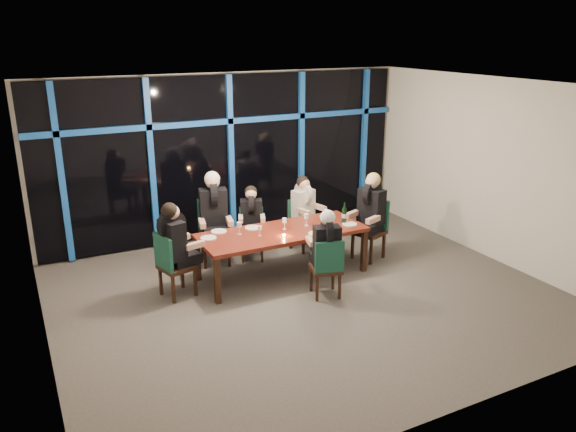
{
  "coord_description": "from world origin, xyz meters",
  "views": [
    {
      "loc": [
        -3.62,
        -6.5,
        3.69
      ],
      "look_at": [
        0.0,
        0.6,
        1.05
      ],
      "focal_mm": 35.0,
      "sensor_mm": 36.0,
      "label": 1
    }
  ],
  "objects_px": {
    "chair_near_mid": "(327,265)",
    "wine_bottle": "(344,215)",
    "chair_far_mid": "(252,230)",
    "diner_far_mid": "(251,212)",
    "chair_far_left": "(214,228)",
    "diner_near_mid": "(326,240)",
    "dining_table": "(282,235)",
    "diner_far_left": "(214,205)",
    "diner_end_left": "(175,236)",
    "diner_far_right": "(304,202)",
    "diner_end_right": "(370,204)",
    "chair_end_left": "(171,262)",
    "water_pitcher": "(326,221)",
    "chair_end_right": "(372,226)",
    "chair_far_right": "(301,221)"
  },
  "relations": [
    {
      "from": "chair_end_right",
      "to": "chair_near_mid",
      "type": "xyz_separation_m",
      "value": [
        -1.47,
        -0.99,
        -0.06
      ]
    },
    {
      "from": "diner_end_left",
      "to": "chair_near_mid",
      "type": "bearing_deg",
      "value": -133.28
    },
    {
      "from": "dining_table",
      "to": "chair_far_left",
      "type": "relative_size",
      "value": 2.45
    },
    {
      "from": "dining_table",
      "to": "chair_far_right",
      "type": "relative_size",
      "value": 2.87
    },
    {
      "from": "chair_far_left",
      "to": "diner_end_left",
      "type": "height_order",
      "value": "diner_end_left"
    },
    {
      "from": "diner_far_left",
      "to": "diner_end_left",
      "type": "bearing_deg",
      "value": -122.81
    },
    {
      "from": "chair_far_left",
      "to": "diner_near_mid",
      "type": "height_order",
      "value": "diner_near_mid"
    },
    {
      "from": "chair_end_left",
      "to": "chair_end_right",
      "type": "bearing_deg",
      "value": -105.05
    },
    {
      "from": "diner_end_right",
      "to": "diner_near_mid",
      "type": "distance_m",
      "value": 1.63
    },
    {
      "from": "chair_end_left",
      "to": "diner_far_left",
      "type": "xyz_separation_m",
      "value": [
        0.99,
        0.91,
        0.47
      ]
    },
    {
      "from": "dining_table",
      "to": "chair_near_mid",
      "type": "xyz_separation_m",
      "value": [
        0.23,
        -0.98,
        -0.18
      ]
    },
    {
      "from": "chair_near_mid",
      "to": "diner_near_mid",
      "type": "bearing_deg",
      "value": -90.0
    },
    {
      "from": "chair_far_left",
      "to": "chair_near_mid",
      "type": "height_order",
      "value": "chair_far_left"
    },
    {
      "from": "chair_far_right",
      "to": "diner_near_mid",
      "type": "height_order",
      "value": "diner_near_mid"
    },
    {
      "from": "diner_far_right",
      "to": "diner_end_left",
      "type": "xyz_separation_m",
      "value": [
        -2.52,
        -0.77,
        0.06
      ]
    },
    {
      "from": "chair_far_left",
      "to": "chair_near_mid",
      "type": "xyz_separation_m",
      "value": [
        0.97,
        -2.02,
        -0.09
      ]
    },
    {
      "from": "chair_far_right",
      "to": "diner_far_right",
      "type": "height_order",
      "value": "diner_far_right"
    },
    {
      "from": "diner_end_right",
      "to": "water_pitcher",
      "type": "bearing_deg",
      "value": -102.67
    },
    {
      "from": "chair_near_mid",
      "to": "diner_far_left",
      "type": "xyz_separation_m",
      "value": [
        -0.99,
        1.93,
        0.51
      ]
    },
    {
      "from": "diner_far_left",
      "to": "diner_near_mid",
      "type": "relative_size",
      "value": 1.18
    },
    {
      "from": "chair_far_left",
      "to": "diner_near_mid",
      "type": "distance_m",
      "value": 2.2
    },
    {
      "from": "wine_bottle",
      "to": "water_pitcher",
      "type": "height_order",
      "value": "wine_bottle"
    },
    {
      "from": "chair_far_mid",
      "to": "diner_end_right",
      "type": "height_order",
      "value": "diner_end_right"
    },
    {
      "from": "chair_far_left",
      "to": "chair_end_right",
      "type": "relative_size",
      "value": 1.05
    },
    {
      "from": "chair_end_left",
      "to": "chair_near_mid",
      "type": "xyz_separation_m",
      "value": [
        1.98,
        -1.02,
        -0.04
      ]
    },
    {
      "from": "chair_near_mid",
      "to": "diner_end_left",
      "type": "bearing_deg",
      "value": -13.91
    },
    {
      "from": "chair_far_left",
      "to": "diner_far_right",
      "type": "relative_size",
      "value": 1.2
    },
    {
      "from": "chair_end_right",
      "to": "diner_near_mid",
      "type": "relative_size",
      "value": 1.15
    },
    {
      "from": "dining_table",
      "to": "diner_end_left",
      "type": "bearing_deg",
      "value": 177.91
    },
    {
      "from": "chair_far_right",
      "to": "diner_far_left",
      "type": "relative_size",
      "value": 0.88
    },
    {
      "from": "chair_far_left",
      "to": "diner_far_mid",
      "type": "bearing_deg",
      "value": -5.3
    },
    {
      "from": "diner_far_right",
      "to": "diner_end_right",
      "type": "relative_size",
      "value": 0.89
    },
    {
      "from": "wine_bottle",
      "to": "chair_end_right",
      "type": "bearing_deg",
      "value": 11.07
    },
    {
      "from": "diner_far_right",
      "to": "wine_bottle",
      "type": "distance_m",
      "value": 0.98
    },
    {
      "from": "chair_far_mid",
      "to": "diner_end_left",
      "type": "relative_size",
      "value": 0.91
    },
    {
      "from": "diner_far_left",
      "to": "diner_far_right",
      "type": "bearing_deg",
      "value": 8.65
    },
    {
      "from": "chair_far_mid",
      "to": "diner_far_mid",
      "type": "height_order",
      "value": "diner_far_mid"
    },
    {
      "from": "diner_far_mid",
      "to": "chair_far_left",
      "type": "bearing_deg",
      "value": -176.26
    },
    {
      "from": "chair_near_mid",
      "to": "diner_end_right",
      "type": "distance_m",
      "value": 1.75
    },
    {
      "from": "chair_far_mid",
      "to": "diner_far_mid",
      "type": "distance_m",
      "value": 0.35
    },
    {
      "from": "chair_near_mid",
      "to": "water_pitcher",
      "type": "bearing_deg",
      "value": -104.78
    },
    {
      "from": "diner_end_left",
      "to": "wine_bottle",
      "type": "xyz_separation_m",
      "value": [
        2.72,
        -0.18,
        -0.05
      ]
    },
    {
      "from": "dining_table",
      "to": "diner_near_mid",
      "type": "height_order",
      "value": "diner_near_mid"
    },
    {
      "from": "chair_far_right",
      "to": "diner_near_mid",
      "type": "relative_size",
      "value": 1.03
    },
    {
      "from": "chair_far_mid",
      "to": "diner_end_right",
      "type": "bearing_deg",
      "value": -6.47
    },
    {
      "from": "chair_end_left",
      "to": "diner_near_mid",
      "type": "bearing_deg",
      "value": -129.89
    },
    {
      "from": "diner_end_right",
      "to": "water_pitcher",
      "type": "relative_size",
      "value": 4.77
    },
    {
      "from": "chair_near_mid",
      "to": "wine_bottle",
      "type": "bearing_deg",
      "value": -118.7
    },
    {
      "from": "dining_table",
      "to": "chair_near_mid",
      "type": "relative_size",
      "value": 2.88
    },
    {
      "from": "diner_far_left",
      "to": "diner_end_left",
      "type": "xyz_separation_m",
      "value": [
        -0.91,
        -0.89,
        -0.08
      ]
    }
  ]
}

